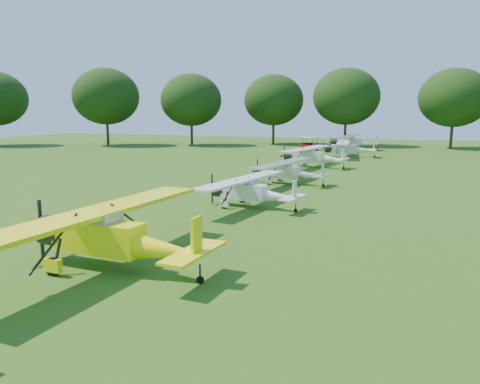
# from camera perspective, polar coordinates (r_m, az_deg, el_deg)

# --- Properties ---
(ground) EXTENTS (160.00, 160.00, 0.00)m
(ground) POSITION_cam_1_polar(r_m,az_deg,el_deg) (26.51, -2.63, -2.25)
(ground) COLOR #215615
(ground) RESTS_ON ground
(tree_belt) EXTENTS (137.36, 130.27, 14.52)m
(tree_belt) POSITION_cam_1_polar(r_m,az_deg,el_deg) (24.98, 5.15, 15.52)
(tree_belt) COLOR #312413
(tree_belt) RESTS_ON ground
(aircraft_2) EXTENTS (7.16, 11.39, 2.25)m
(aircraft_2) POSITION_cam_1_polar(r_m,az_deg,el_deg) (16.94, -15.52, -4.84)
(aircraft_2) COLOR #FFFA0A
(aircraft_2) RESTS_ON ground
(aircraft_3) EXTENTS (5.79, 9.20, 1.81)m
(aircraft_3) POSITION_cam_1_polar(r_m,az_deg,el_deg) (27.12, 1.27, 0.30)
(aircraft_3) COLOR white
(aircraft_3) RESTS_ON ground
(aircraft_4) EXTENTS (5.83, 9.26, 1.82)m
(aircraft_4) POSITION_cam_1_polar(r_m,az_deg,el_deg) (36.34, 5.88, 2.63)
(aircraft_4) COLOR silver
(aircraft_4) RESTS_ON ground
(aircraft_5) EXTENTS (6.79, 10.77, 2.11)m
(aircraft_5) POSITION_cam_1_polar(r_m,az_deg,el_deg) (48.10, 8.77, 4.47)
(aircraft_5) COLOR white
(aircraft_5) RESTS_ON ground
(aircraft_6) EXTENTS (6.62, 10.50, 2.06)m
(aircraft_6) POSITION_cam_1_polar(r_m,az_deg,el_deg) (60.20, 13.01, 5.31)
(aircraft_6) COLOR white
(aircraft_6) RESTS_ON ground
(aircraft_7) EXTENTS (7.26, 11.54, 2.28)m
(aircraft_7) POSITION_cam_1_polar(r_m,az_deg,el_deg) (72.27, 13.57, 6.07)
(aircraft_7) COLOR silver
(aircraft_7) RESTS_ON ground
(golf_cart) EXTENTS (2.63, 2.08, 1.97)m
(golf_cart) POSITION_cam_1_polar(r_m,az_deg,el_deg) (70.02, 8.40, 5.57)
(golf_cart) COLOR #9E100B
(golf_cart) RESTS_ON ground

